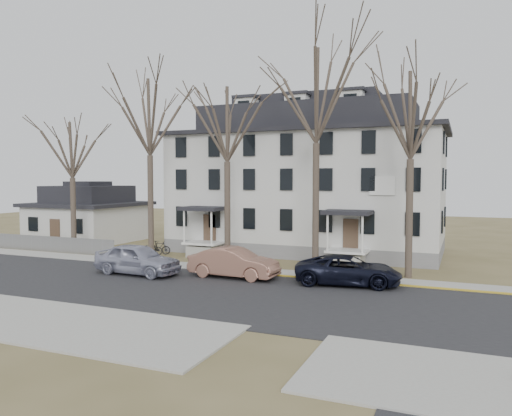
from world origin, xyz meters
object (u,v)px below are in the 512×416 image
at_px(boarding_house, 307,182).
at_px(car_tan, 234,263).
at_px(small_house, 89,216).
at_px(tree_center, 317,88).
at_px(tree_far_left, 150,111).
at_px(bicycle_right, 159,248).
at_px(car_navy, 348,271).
at_px(tree_mid_left, 227,118).
at_px(bicycle_left, 151,249).
at_px(tree_bungalow, 72,146).
at_px(tree_mid_right, 411,108).
at_px(car_silver, 137,260).

relative_size(boarding_house, car_tan, 4.03).
relative_size(small_house, tree_center, 0.59).
bearing_deg(tree_center, tree_far_left, 180.00).
bearing_deg(bicycle_right, car_navy, -126.16).
xyz_separation_m(small_house, tree_mid_left, (17.00, -6.20, 7.35)).
relative_size(small_house, bicycle_left, 4.65).
bearing_deg(tree_mid_left, boarding_house, 69.80).
bearing_deg(car_navy, tree_bungalow, 73.43).
height_order(boarding_house, car_navy, boarding_house).
bearing_deg(bicycle_right, car_tan, -140.65).
height_order(tree_mid_right, bicycle_right, tree_mid_right).
bearing_deg(tree_mid_left, tree_center, 0.00).
xyz_separation_m(tree_mid_left, car_tan, (2.36, -4.05, -8.75)).
height_order(tree_bungalow, car_navy, tree_bungalow).
distance_m(car_silver, car_tan, 5.78).
bearing_deg(bicycle_right, bicycle_left, 112.89).
xyz_separation_m(tree_far_left, tree_bungalow, (-7.00, 0.00, -2.22)).
relative_size(car_tan, bicycle_right, 3.08).
height_order(small_house, tree_mid_left, tree_mid_left).
xyz_separation_m(tree_bungalow, bicycle_left, (6.14, 1.18, -7.63)).
bearing_deg(car_tan, tree_bungalow, 76.87).
relative_size(tree_bungalow, car_navy, 1.94).
distance_m(tree_far_left, car_navy, 17.93).
bearing_deg(car_navy, tree_far_left, 69.33).
height_order(small_house, tree_bungalow, tree_bungalow).
height_order(tree_far_left, car_silver, tree_far_left).
distance_m(car_navy, bicycle_left, 16.30).
bearing_deg(small_house, tree_far_left, -29.39).
height_order(tree_bungalow, bicycle_right, tree_bungalow).
bearing_deg(bicycle_right, tree_far_left, 176.07).
height_order(tree_center, car_navy, tree_center).
relative_size(tree_mid_left, car_silver, 2.40).
distance_m(tree_far_left, tree_mid_right, 17.52).
relative_size(tree_center, car_navy, 2.65).
bearing_deg(bicycle_right, tree_bungalow, 85.52).
distance_m(tree_far_left, car_silver, 11.20).
distance_m(tree_center, car_tan, 11.59).
relative_size(tree_mid_left, car_navy, 2.30).
relative_size(car_silver, car_navy, 0.96).
xyz_separation_m(tree_far_left, bicycle_left, (-0.86, 1.18, -9.85)).
bearing_deg(tree_center, small_house, 164.92).
relative_size(tree_mid_left, car_tan, 2.47).
bearing_deg(tree_mid_right, tree_far_left, 180.00).
height_order(boarding_house, tree_center, tree_center).
bearing_deg(small_house, tree_mid_left, -20.03).
relative_size(tree_mid_right, bicycle_left, 6.81).
bearing_deg(bicycle_right, tree_center, -115.20).
xyz_separation_m(boarding_house, car_navy, (5.78, -11.57, -4.61)).
bearing_deg(bicycle_left, tree_far_left, -151.03).
distance_m(tree_far_left, car_tan, 13.28).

